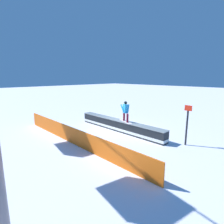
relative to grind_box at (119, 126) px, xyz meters
The scene contains 5 objects.
ground_plane 0.35m from the grind_box, ahead, with size 120.00×120.00×0.00m, color white.
grind_box is the anchor object (origin of this frame).
snowboarder 1.35m from the grind_box, behind, with size 1.51×0.85×1.42m.
safety_fence 3.79m from the grind_box, 90.00° to the left, with size 11.70×0.06×0.96m, color orange.
trail_marker 4.74m from the grind_box, behind, with size 0.40×0.10×2.30m.
Camera 1 is at (-8.68, 9.17, 3.88)m, focal length 29.01 mm.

